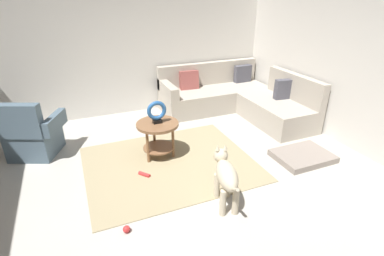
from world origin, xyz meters
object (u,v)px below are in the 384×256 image
Objects in this scene: sectional_couch at (236,99)px; dog_toy_ball at (126,229)px; torus_sculpture at (157,112)px; dog_bed_mat at (303,156)px; side_table at (158,131)px; dog_toy_rope at (144,174)px; armchair at (32,136)px; dog at (226,175)px.

dog_toy_ball is (-2.67, -2.38, -0.25)m from sectional_couch.
dog_bed_mat is (1.91, -0.88, -0.67)m from torus_sculpture.
side_table reaches higher than dog_toy_ball.
torus_sculpture is at bearing 0.00° from side_table.
dog_bed_mat reaches higher than dog_toy_ball.
dog_toy_rope is (-0.33, -0.42, -0.69)m from torus_sculpture.
sectional_couch and armchair have the same top height.
dog is (-1.53, -2.35, 0.09)m from sectional_couch.
dog is 1.19m from dog_toy_ball.
sectional_couch is 1.95m from dog_bed_mat.
sectional_couch is 6.90× the size of torus_sculpture.
torus_sculpture is 2.20m from dog_bed_mat.
dog_bed_mat is 4.69× the size of dog_toy_rope.
dog is at bearing -21.51° from armchair.
sectional_couch is at bearing 89.64° from dog_bed_mat.
torus_sculpture is at bearing 155.18° from dog_bed_mat.
dog_toy_rope is at bearing -128.32° from torus_sculpture.
armchair is at bearing 156.06° from torus_sculpture.
side_table is (1.68, -0.74, 0.09)m from armchair.
sectional_couch is at bearing 28.76° from torus_sculpture.
sectional_couch reaches higher than side_table.
sectional_couch is 13.20× the size of dog_toy_rope.
dog_bed_mat is at bearing -24.82° from side_table.
sectional_couch reaches higher than dog_toy_rope.
torus_sculpture is (0.00, 0.00, 0.29)m from side_table.
sectional_couch is 3.61m from armchair.
dog_toy_rope is (1.35, -1.16, -0.30)m from armchair.
dog_toy_ball is (0.93, -2.07, -0.29)m from armchair.
dog_toy_ball is at bearing -42.67° from armchair.
armchair is 1.62× the size of side_table.
torus_sculpture reaches higher than dog_bed_mat.
sectional_couch is at bearing 71.64° from dog.
dog_bed_mat is 2.69m from dog_toy_ball.
armchair is 1.21× the size of dog_bed_mat.
armchair is at bearing 114.21° from dog_toy_ball.
dog_toy_ball reaches higher than dog_toy_rope.
side_table is (-1.92, -1.05, 0.12)m from sectional_couch.
sectional_couch is at bearing 28.76° from side_table.
armchair is at bearing 150.08° from dog.
armchair is 1.88m from torus_sculpture.
dog_toy_rope is (-0.33, -0.42, -0.39)m from side_table.
dog_toy_ball is 0.44× the size of dog_toy_rope.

